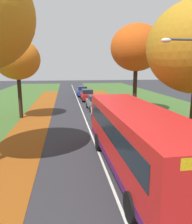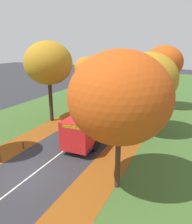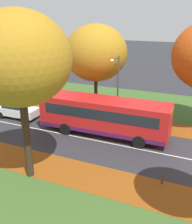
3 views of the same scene
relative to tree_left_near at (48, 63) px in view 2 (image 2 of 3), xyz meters
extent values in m
plane|color=#2D2D33|center=(5.83, -10.69, -7.02)|extent=(160.00, 160.00, 0.00)
cube|color=#3D6028|center=(-3.37, 9.31, -7.02)|extent=(12.00, 90.00, 0.01)
cube|color=#8C4714|center=(1.23, 3.31, -7.01)|extent=(2.80, 60.00, 0.00)
cube|color=#3D6028|center=(15.03, 9.31, -7.02)|extent=(12.00, 90.00, 0.01)
cube|color=#8C4714|center=(10.43, 3.31, -7.01)|extent=(2.80, 60.00, 0.00)
cube|color=silver|center=(5.83, 9.31, -7.02)|extent=(0.12, 80.00, 0.01)
cylinder|color=#382619|center=(0.00, 0.00, -4.55)|extent=(0.45, 0.45, 4.95)
ellipsoid|color=#B27F1E|center=(0.00, 0.00, 0.03)|extent=(5.61, 5.61, 5.05)
cylinder|color=black|center=(-0.19, 10.15, -5.06)|extent=(0.35, 0.35, 3.93)
ellipsoid|color=orange|center=(-0.19, 10.15, -1.56)|extent=(4.11, 4.11, 3.70)
cylinder|color=#422D1E|center=(11.91, -9.12, -5.12)|extent=(0.34, 0.34, 3.80)
ellipsoid|color=#C64C14|center=(11.91, -9.12, -0.90)|extent=(6.20, 6.20, 5.58)
cylinder|color=#422D1E|center=(11.51, 0.69, -5.18)|extent=(0.33, 0.33, 3.69)
ellipsoid|color=#B27F1E|center=(11.51, 0.69, -1.17)|extent=(5.78, 5.78, 5.21)
cylinder|color=black|center=(11.33, 11.18, -4.66)|extent=(0.43, 0.43, 4.74)
ellipsoid|color=#C64C14|center=(11.33, 11.18, -0.32)|extent=(5.25, 5.25, 4.72)
cylinder|color=#4C3823|center=(2.29, -10.12, -6.70)|extent=(0.12, 0.12, 0.65)
cylinder|color=#4C3823|center=(2.32, -7.53, -6.69)|extent=(0.12, 0.12, 0.67)
cylinder|color=#47474C|center=(9.83, -2.12, -4.02)|extent=(0.14, 0.14, 6.00)
cylinder|color=#47474C|center=(9.03, -2.12, -1.12)|extent=(1.60, 0.10, 0.10)
ellipsoid|color=silver|center=(8.23, -2.12, -1.17)|extent=(0.44, 0.28, 0.20)
cube|color=red|center=(7.13, -1.92, -5.29)|extent=(2.71, 10.45, 2.50)
cube|color=#19232D|center=(7.24, -7.06, -4.94)|extent=(2.30, 0.15, 1.30)
cube|color=#19232D|center=(7.13, -1.92, -4.89)|extent=(2.72, 9.20, 0.80)
cube|color=#4C1951|center=(7.13, -1.92, -6.36)|extent=(2.73, 10.24, 0.32)
cube|color=yellow|center=(7.24, -7.08, -4.22)|extent=(1.75, 0.12, 0.28)
cylinder|color=black|center=(8.39, -5.12, -6.54)|extent=(0.32, 0.97, 0.96)
cylinder|color=black|center=(6.01, -5.17, -6.54)|extent=(0.32, 0.97, 0.96)
cylinder|color=black|center=(8.26, 0.96, -6.54)|extent=(0.32, 0.97, 0.96)
cylinder|color=black|center=(5.89, 0.92, -6.54)|extent=(0.32, 0.97, 0.96)
cube|color=silver|center=(7.31, 6.97, -6.35)|extent=(1.82, 4.25, 0.70)
cube|color=#19232D|center=(7.30, 7.12, -5.70)|extent=(1.50, 2.06, 0.60)
cylinder|color=black|center=(8.13, 5.69, -6.70)|extent=(0.24, 0.65, 0.64)
cylinder|color=black|center=(6.56, 5.65, -6.70)|extent=(0.24, 0.65, 0.64)
cylinder|color=black|center=(8.05, 8.29, -6.70)|extent=(0.24, 0.65, 0.64)
cylinder|color=black|center=(6.49, 8.25, -6.70)|extent=(0.24, 0.65, 0.64)
cube|color=slate|center=(7.42, 13.10, -6.35)|extent=(1.87, 4.27, 0.70)
cube|color=#19232D|center=(7.42, 13.25, -5.70)|extent=(1.53, 2.07, 0.60)
cylinder|color=black|center=(8.26, 11.83, -6.70)|extent=(0.25, 0.65, 0.64)
cylinder|color=black|center=(6.69, 11.77, -6.70)|extent=(0.25, 0.65, 0.64)
cylinder|color=black|center=(8.15, 14.44, -6.70)|extent=(0.25, 0.65, 0.64)
cylinder|color=black|center=(6.59, 14.37, -6.70)|extent=(0.25, 0.65, 0.64)
cube|color=#B21919|center=(7.20, 20.22, -6.35)|extent=(1.77, 4.23, 0.70)
cube|color=#19232D|center=(7.20, 20.37, -5.70)|extent=(1.48, 2.04, 0.60)
cylinder|color=black|center=(8.00, 18.93, -6.70)|extent=(0.23, 0.64, 0.64)
cylinder|color=black|center=(6.44, 18.90, -6.70)|extent=(0.23, 0.64, 0.64)
cylinder|color=black|center=(7.96, 21.53, -6.70)|extent=(0.23, 0.64, 0.64)
cylinder|color=black|center=(6.40, 21.51, -6.70)|extent=(0.23, 0.64, 0.64)
cube|color=#233D9E|center=(6.90, 25.32, -6.35)|extent=(1.74, 4.22, 0.70)
cube|color=#19232D|center=(6.90, 25.47, -5.70)|extent=(1.46, 2.03, 0.60)
cylinder|color=black|center=(7.67, 24.01, -6.70)|extent=(0.23, 0.64, 0.64)
cylinder|color=black|center=(6.11, 24.03, -6.70)|extent=(0.23, 0.64, 0.64)
cylinder|color=black|center=(7.69, 26.62, -6.70)|extent=(0.23, 0.64, 0.64)
cylinder|color=black|center=(6.13, 26.63, -6.70)|extent=(0.23, 0.64, 0.64)
camera|label=1|loc=(4.05, -11.03, -2.25)|focal=35.00mm
camera|label=2|loc=(15.94, -21.06, 2.09)|focal=35.00mm
camera|label=3|loc=(-10.88, -9.16, 2.20)|focal=42.00mm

